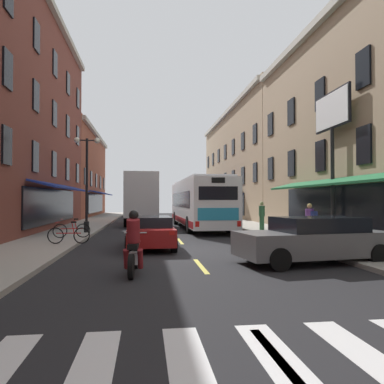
# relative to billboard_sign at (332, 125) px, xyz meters

# --- Properties ---
(ground_plane) EXTENTS (34.80, 80.00, 0.10)m
(ground_plane) POSITION_rel_billboard_sign_xyz_m (-7.05, -2.01, -5.47)
(ground_plane) COLOR black
(lane_centre_dashes) EXTENTS (0.14, 73.90, 0.01)m
(lane_centre_dashes) POSITION_rel_billboard_sign_xyz_m (-7.05, -2.26, -5.42)
(lane_centre_dashes) COLOR #DBCC4C
(lane_centre_dashes) RESTS_ON ground
(crosswalk_near) EXTENTS (7.10, 2.80, 0.01)m
(crosswalk_near) POSITION_rel_billboard_sign_xyz_m (-7.05, -12.01, -5.42)
(crosswalk_near) COLOR silver
(crosswalk_near) RESTS_ON ground
(sidewalk_left) EXTENTS (3.00, 80.00, 0.14)m
(sidewalk_left) POSITION_rel_billboard_sign_xyz_m (-12.95, -2.01, -5.35)
(sidewalk_left) COLOR #A39E93
(sidewalk_left) RESTS_ON ground
(sidewalk_right) EXTENTS (3.00, 80.00, 0.14)m
(sidewalk_right) POSITION_rel_billboard_sign_xyz_m (-1.15, -2.01, -5.35)
(sidewalk_right) COLOR #A39E93
(sidewalk_right) RESTS_ON ground
(billboard_sign) EXTENTS (0.40, 3.10, 6.86)m
(billboard_sign) POSITION_rel_billboard_sign_xyz_m (0.00, 0.00, 0.00)
(billboard_sign) COLOR black
(billboard_sign) RESTS_ON sidewalk_right
(transit_bus) EXTENTS (2.79, 12.38, 3.31)m
(transit_bus) POSITION_rel_billboard_sign_xyz_m (-5.05, 8.60, -3.69)
(transit_bus) COLOR silver
(transit_bus) RESTS_ON ground
(box_truck) EXTENTS (2.56, 7.54, 3.89)m
(box_truck) POSITION_rel_billboard_sign_xyz_m (-8.97, 12.40, -3.42)
(box_truck) COLOR #B21E19
(box_truck) RESTS_ON ground
(sedan_near) EXTENTS (4.83, 2.51, 1.41)m
(sedan_near) POSITION_rel_billboard_sign_xyz_m (-3.54, -5.46, -4.70)
(sedan_near) COLOR #515154
(sedan_near) RESTS_ON ground
(sedan_mid) EXTENTS (1.99, 4.50, 1.50)m
(sedan_mid) POSITION_rel_billboard_sign_xyz_m (-8.92, 22.96, -4.67)
(sedan_mid) COLOR navy
(sedan_mid) RESTS_ON ground
(sedan_far) EXTENTS (1.95, 4.57, 1.27)m
(sedan_far) POSITION_rel_billboard_sign_xyz_m (-8.47, -1.11, -4.76)
(sedan_far) COLOR maroon
(sedan_far) RESTS_ON ground
(motorcycle_rider) EXTENTS (0.62, 2.07, 1.66)m
(motorcycle_rider) POSITION_rel_billboard_sign_xyz_m (-8.96, -6.38, -4.71)
(motorcycle_rider) COLOR black
(motorcycle_rider) RESTS_ON ground
(bicycle_near) EXTENTS (1.71, 0.48, 0.91)m
(bicycle_near) POSITION_rel_billboard_sign_xyz_m (-12.12, 1.88, -4.92)
(bicycle_near) COLOR black
(bicycle_near) RESTS_ON sidewalk_left
(bicycle_mid) EXTENTS (1.71, 0.48, 0.91)m
(bicycle_mid) POSITION_rel_billboard_sign_xyz_m (-11.77, -0.56, -4.92)
(bicycle_mid) COLOR black
(bicycle_mid) RESTS_ON sidewalk_left
(pedestrian_near) EXTENTS (0.43, 0.52, 1.64)m
(pedestrian_near) POSITION_rel_billboard_sign_xyz_m (-1.56, -0.94, -4.42)
(pedestrian_near) COLOR black
(pedestrian_near) RESTS_ON sidewalk_right
(pedestrian_mid) EXTENTS (0.36, 0.36, 1.69)m
(pedestrian_mid) POSITION_rel_billboard_sign_xyz_m (-1.74, 5.17, -4.41)
(pedestrian_mid) COLOR #33663F
(pedestrian_mid) RESTS_ON sidewalk_right
(street_lamp_twin) EXTENTS (1.42, 0.32, 5.27)m
(street_lamp_twin) POSITION_rel_billboard_sign_xyz_m (-11.90, 4.80, -2.36)
(street_lamp_twin) COLOR black
(street_lamp_twin) RESTS_ON sidewalk_left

